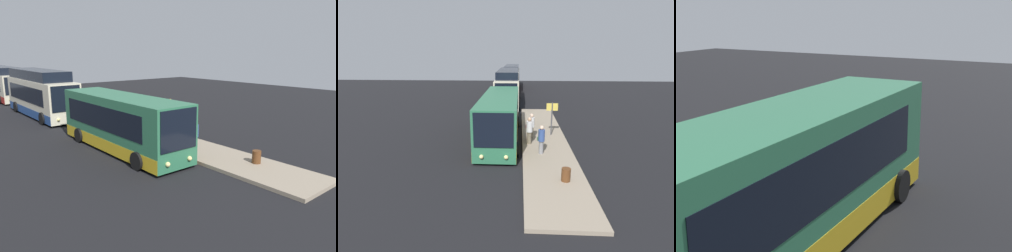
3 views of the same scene
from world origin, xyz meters
The scene contains 11 objects.
ground centered at (0.00, 0.00, 0.00)m, with size 80.00×80.00×0.00m, color black.
platform centered at (0.00, 3.16, 0.09)m, with size 20.00×3.12×0.18m.
bus_lead centered at (-0.52, -0.01, 1.59)m, with size 10.18×2.79×3.21m.
bus_second centered at (-14.00, -0.01, 1.86)m, with size 11.18×2.89×4.08m.
bus_third centered at (-27.75, -0.01, 1.77)m, with size 11.80×2.74×3.90m.
passenger_boarding centered at (2.81, 2.71, 1.14)m, with size 0.64×0.50×1.78m.
passenger_waiting centered at (1.07, 2.06, 1.17)m, with size 0.54×0.54×1.85m.
passenger_with_bags centered at (-0.16, 2.23, 1.14)m, with size 0.56×0.68×1.80m.
suitcase centered at (0.39, 2.10, 0.47)m, with size 0.38×0.23×0.83m.
sign_post centered at (-1.00, 3.76, 1.78)m, with size 0.10×0.83×2.45m.
trash_bin centered at (6.30, 3.65, 0.50)m, with size 0.44×0.44×0.65m.
Camera 2 is at (17.90, 1.37, 6.22)m, focal length 28.00 mm.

